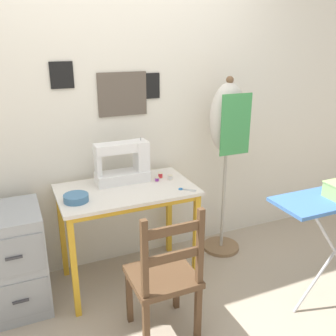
{
  "coord_description": "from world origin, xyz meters",
  "views": [
    {
      "loc": [
        -0.72,
        -2.13,
        1.81
      ],
      "look_at": [
        0.32,
        0.26,
        0.89
      ],
      "focal_mm": 40.0,
      "sensor_mm": 36.0,
      "label": 1
    }
  ],
  "objects": [
    {
      "name": "ground_plane",
      "position": [
        0.0,
        0.0,
        0.0
      ],
      "size": [
        14.0,
        14.0,
        0.0
      ],
      "primitive_type": "plane",
      "color": "tan"
    },
    {
      "name": "wall_back",
      "position": [
        0.0,
        0.65,
        1.28
      ],
      "size": [
        10.0,
        0.07,
        2.55
      ],
      "color": "silver",
      "rests_on": "ground_plane"
    },
    {
      "name": "sewing_table",
      "position": [
        0.0,
        0.28,
        0.67
      ],
      "size": [
        0.98,
        0.59,
        0.77
      ],
      "color": "silver",
      "rests_on": "ground_plane"
    },
    {
      "name": "sewing_machine",
      "position": [
        0.04,
        0.43,
        0.91
      ],
      "size": [
        0.41,
        0.17,
        0.33
      ],
      "color": "white",
      "rests_on": "sewing_table"
    },
    {
      "name": "fabric_bowl",
      "position": [
        -0.37,
        0.21,
        0.8
      ],
      "size": [
        0.17,
        0.17,
        0.05
      ],
      "color": "teal",
      "rests_on": "sewing_table"
    },
    {
      "name": "scissors",
      "position": [
        0.38,
        0.1,
        0.77
      ],
      "size": [
        0.11,
        0.11,
        0.01
      ],
      "color": "silver",
      "rests_on": "sewing_table"
    },
    {
      "name": "thread_spool_near_machine",
      "position": [
        0.26,
        0.33,
        0.79
      ],
      "size": [
        0.04,
        0.04,
        0.03
      ],
      "color": "purple",
      "rests_on": "sewing_table"
    },
    {
      "name": "thread_spool_mid_table",
      "position": [
        0.31,
        0.39,
        0.79
      ],
      "size": [
        0.04,
        0.04,
        0.04
      ],
      "color": "red",
      "rests_on": "sewing_table"
    },
    {
      "name": "thread_spool_far_edge",
      "position": [
        0.37,
        0.33,
        0.79
      ],
      "size": [
        0.04,
        0.04,
        0.03
      ],
      "color": "silver",
      "rests_on": "sewing_table"
    },
    {
      "name": "wooden_chair",
      "position": [
        0.03,
        -0.35,
        0.42
      ],
      "size": [
        0.4,
        0.38,
        0.91
      ],
      "color": "#513823",
      "rests_on": "ground_plane"
    },
    {
      "name": "filing_cabinet",
      "position": [
        -0.8,
        0.31,
        0.37
      ],
      "size": [
        0.39,
        0.5,
        0.73
      ],
      "color": "#93999E",
      "rests_on": "ground_plane"
    },
    {
      "name": "dress_form",
      "position": [
        0.9,
        0.39,
        1.1
      ],
      "size": [
        0.32,
        0.32,
        1.52
      ],
      "color": "#846647",
      "rests_on": "ground_plane"
    }
  ]
}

